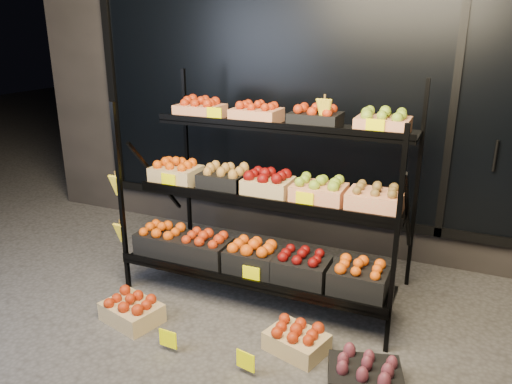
% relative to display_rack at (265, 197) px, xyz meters
% --- Properties ---
extents(ground, '(24.00, 24.00, 0.00)m').
position_rel_display_rack_xyz_m(ground, '(0.01, -0.60, -0.79)').
color(ground, '#514F4C').
rests_on(ground, ground).
extents(building, '(6.00, 2.08, 3.50)m').
position_rel_display_rack_xyz_m(building, '(0.01, 1.99, 0.96)').
color(building, '#2D2826').
rests_on(building, ground).
extents(display_rack, '(2.18, 1.02, 1.66)m').
position_rel_display_rack_xyz_m(display_rack, '(0.00, 0.00, 0.00)').
color(display_rack, black).
rests_on(display_rack, ground).
extents(tag_floor_a, '(0.13, 0.01, 0.12)m').
position_rel_display_rack_xyz_m(tag_floor_a, '(-0.25, -1.00, -0.73)').
color(tag_floor_a, '#FDFA00').
rests_on(tag_floor_a, ground).
extents(tag_floor_b, '(0.13, 0.01, 0.12)m').
position_rel_display_rack_xyz_m(tag_floor_b, '(0.30, -1.00, -0.73)').
color(tag_floor_b, '#FDFA00').
rests_on(tag_floor_b, ground).
extents(floor_crate_left, '(0.46, 0.39, 0.20)m').
position_rel_display_rack_xyz_m(floor_crate_left, '(-0.69, -0.80, -0.69)').
color(floor_crate_left, '#D4B57A').
rests_on(floor_crate_left, ground).
extents(floor_crate_midright, '(0.43, 0.37, 0.19)m').
position_rel_display_rack_xyz_m(floor_crate_midright, '(0.50, -0.65, -0.70)').
color(floor_crate_midright, '#D4B57A').
rests_on(floor_crate_midright, ground).
extents(floor_crate_right, '(0.49, 0.41, 0.21)m').
position_rel_display_rack_xyz_m(floor_crate_right, '(0.98, -0.84, -0.69)').
color(floor_crate_right, black).
rests_on(floor_crate_right, ground).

